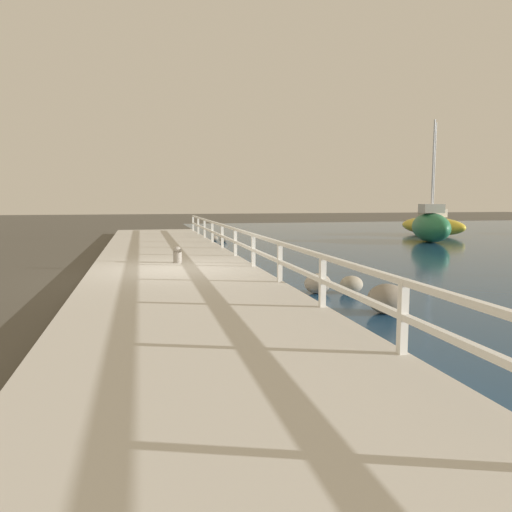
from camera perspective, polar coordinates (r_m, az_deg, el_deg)
The scene contains 11 objects.
ground_plane at distance 13.56m, azimuth -9.17°, elevation -2.47°, with size 120.00×120.00×0.00m, color #4C473D.
dock_walkway at distance 13.55m, azimuth -9.18°, elevation -1.95°, with size 4.48×36.00×0.25m.
railing at distance 13.76m, azimuth -0.31°, elevation 1.39°, with size 0.10×32.50×0.91m.
boulder_mid_strip at distance 25.30m, azimuth -4.76°, elevation 2.02°, with size 0.36×0.33×0.27m.
boulder_water_edge at distance 9.51m, azimuth 14.75°, elevation -4.74°, with size 0.73×0.66×0.55m.
boulder_near_dock at distance 11.39m, azimuth 10.85°, elevation -3.21°, with size 0.52×0.47×0.39m.
boulder_downstream at distance 24.46m, azimuth -3.72°, elevation 1.94°, with size 0.43×0.39×0.32m.
boulder_upstream at distance 11.20m, azimuth 7.08°, elevation -3.14°, with size 0.60×0.54×0.45m.
mooring_bollard at distance 14.73m, azimuth -8.97°, elevation 0.14°, with size 0.25×0.25×0.48m.
sailboat_yellow at distance 31.03m, azimuth 19.49°, elevation 3.38°, with size 2.41×5.00×6.46m.
sailboat_green at distance 25.95m, azimuth 19.34°, elevation 3.23°, with size 2.05×3.75×5.90m.
Camera 1 is at (-0.88, -13.37, 2.09)m, focal length 35.00 mm.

